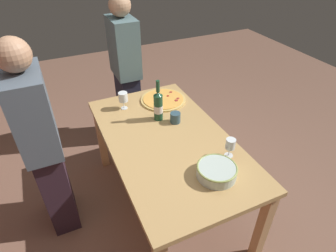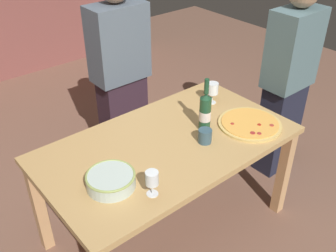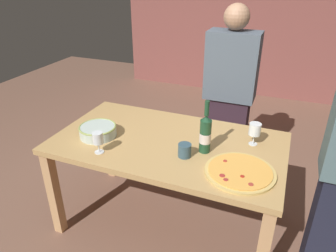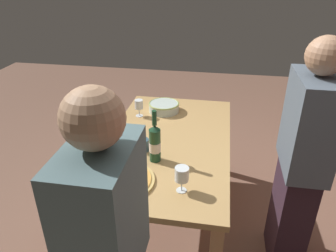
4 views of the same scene
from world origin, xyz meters
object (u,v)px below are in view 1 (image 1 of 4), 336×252
wine_bottle (158,106)px  person_guest_left (43,146)px  pizza (163,99)px  person_host (126,72)px  wine_glass_near_pizza (230,145)px  wine_glass_by_bottle (123,98)px  dining_table (168,147)px  serving_bowl (217,171)px  cup_amber (175,118)px

wine_bottle → person_guest_left: person_guest_left is taller
pizza → person_host: 0.64m
wine_glass_near_pizza → person_guest_left: size_ratio=0.09×
wine_glass_by_bottle → pizza: bearing=-93.2°
wine_glass_by_bottle → person_guest_left: bearing=114.3°
pizza → person_guest_left: person_guest_left is taller
wine_glass_near_pizza → dining_table: bearing=40.5°
wine_glass_near_pizza → pizza: bearing=7.0°
pizza → wine_bottle: 0.33m
pizza → wine_bottle: wine_bottle is taller
wine_bottle → wine_glass_by_bottle: bearing=36.8°
dining_table → person_host: 1.17m
dining_table → wine_glass_near_pizza: wine_glass_near_pizza is taller
serving_bowl → dining_table: bearing=13.8°
serving_bowl → wine_glass_by_bottle: wine_glass_by_bottle is taller
wine_bottle → cup_amber: size_ratio=4.05×
wine_glass_near_pizza → cup_amber: bearing=17.0°
dining_table → cup_amber: bearing=-40.1°
wine_glass_near_pizza → person_guest_left: (0.60, 1.19, -0.05)m
wine_bottle → wine_glass_by_bottle: wine_bottle is taller
dining_table → cup_amber: size_ratio=18.08×
pizza → serving_bowl: (-1.03, 0.08, 0.03)m
dining_table → wine_glass_near_pizza: size_ratio=10.97×
wine_glass_near_pizza → person_host: (1.52, 0.27, -0.04)m
dining_table → wine_bottle: size_ratio=4.46×
wine_glass_near_pizza → person_guest_left: person_guest_left is taller
dining_table → wine_bottle: bearing=-7.9°
pizza → person_host: size_ratio=0.26×
wine_glass_by_bottle → wine_glass_near_pizza: bearing=-152.3°
pizza → person_guest_left: (-0.30, 1.08, 0.04)m
serving_bowl → wine_bottle: size_ratio=0.74×
wine_glass_near_pizza → cup_amber: 0.56m
cup_amber → person_host: bearing=6.3°
wine_glass_by_bottle → person_guest_left: person_guest_left is taller
dining_table → wine_glass_near_pizza: (-0.36, -0.31, 0.19)m
pizza → dining_table: bearing=159.7°
wine_glass_by_bottle → cup_amber: 0.51m
wine_bottle → wine_glass_near_pizza: (-0.64, -0.27, -0.03)m
wine_glass_by_bottle → person_host: bearing=-19.6°
serving_bowl → person_host: bearing=2.9°
pizza → cup_amber: (-0.37, 0.05, 0.03)m
pizza → wine_glass_near_pizza: (-0.90, -0.11, 0.09)m
wine_glass_near_pizza → wine_glass_by_bottle: bearing=27.7°
wine_glass_near_pizza → person_host: bearing=10.1°
wine_glass_near_pizza → wine_bottle: bearing=23.1°
wine_bottle → pizza: bearing=-31.4°
wine_bottle → person_host: size_ratio=0.23×
dining_table → wine_glass_by_bottle: bearing=17.4°
wine_glass_by_bottle → cup_amber: bearing=-140.2°
serving_bowl → wine_glass_near_pizza: size_ratio=1.82×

